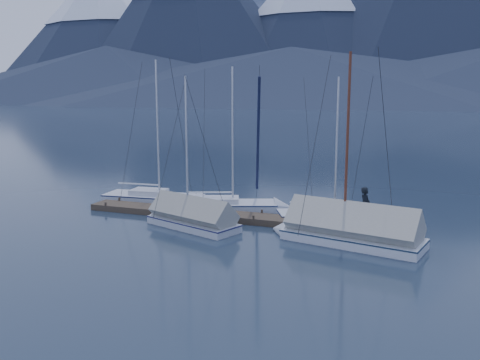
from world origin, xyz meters
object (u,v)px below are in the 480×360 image
sailboat_open_mid (241,207)px  person (365,206)px  sailboat_covered_far (186,218)px  sailboat_open_left (167,200)px  sailboat_open_right (342,216)px  sailboat_covered_near (341,232)px

sailboat_open_mid → person: 7.85m
sailboat_covered_far → person: 8.96m
sailboat_open_left → sailboat_covered_far: sailboat_open_left is taller
sailboat_covered_far → sailboat_open_right: bearing=31.6°
sailboat_open_left → sailboat_covered_near: 12.44m
sailboat_open_right → person: 3.04m
sailboat_open_mid → sailboat_covered_far: 4.70m
sailboat_open_mid → sailboat_open_right: bearing=-0.6°
sailboat_covered_near → sailboat_covered_far: size_ratio=1.14×
sailboat_open_right → sailboat_covered_near: sailboat_covered_near is taller
sailboat_open_left → person: size_ratio=5.02×
sailboat_covered_near → sailboat_covered_far: 7.87m
sailboat_open_mid → sailboat_covered_far: sailboat_open_mid is taller
sailboat_covered_near → sailboat_covered_far: sailboat_covered_near is taller
sailboat_covered_near → sailboat_open_right: bearing=98.2°
sailboat_open_mid → person: size_ratio=4.74×
sailboat_open_left → sailboat_open_mid: sailboat_open_left is taller
sailboat_covered_near → person: bearing=68.6°
sailboat_open_right → sailboat_covered_far: (-7.23, -4.44, 0.26)m
sailboat_open_mid → sailboat_open_right: (5.91, -0.06, -0.01)m
sailboat_open_mid → sailboat_covered_near: (6.55, -4.54, 0.31)m
sailboat_open_right → sailboat_open_mid: bearing=179.4°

